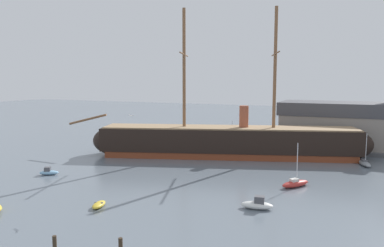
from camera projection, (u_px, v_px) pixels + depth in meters
tall_ship at (228, 141)px, 73.75m from camera, size 57.87×23.67×28.80m
dinghy_near_centre at (99, 205)px, 44.76m from camera, size 1.82×2.94×0.65m
motorboat_mid_left at (49, 172)px, 60.05m from camera, size 3.21×2.54×1.25m
motorboat_mid_right at (257, 204)px, 44.19m from camera, size 3.95×2.15×1.57m
sailboat_alongside_stern at (295, 183)px, 53.23m from camera, size 3.99×4.79×6.31m
sailboat_far_right at (365, 163)px, 66.11m from camera, size 2.73×4.71×5.88m
sailboat_distant_centre at (232, 142)px, 88.33m from camera, size 2.52×4.41×5.50m
seagull_in_flight at (132, 116)px, 48.00m from camera, size 1.21×0.79×0.14m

